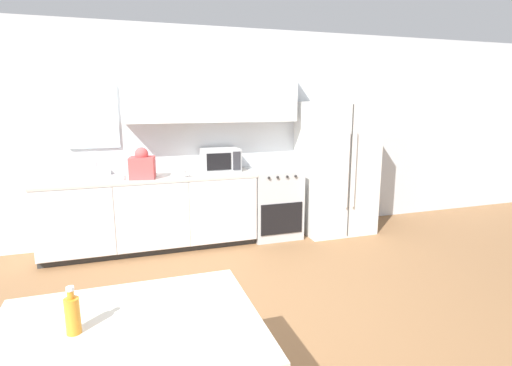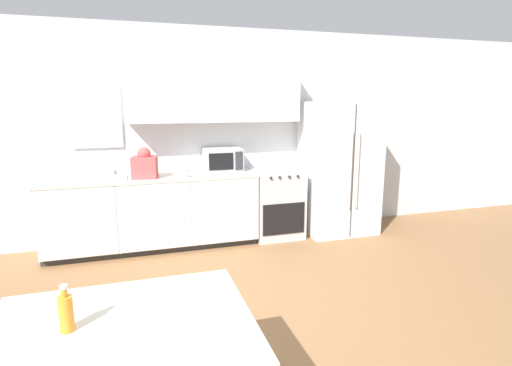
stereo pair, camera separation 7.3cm
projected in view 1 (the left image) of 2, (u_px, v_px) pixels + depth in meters
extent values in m
plane|color=olive|center=(234.00, 328.00, 3.20)|extent=(12.00, 12.00, 0.00)
cube|color=silver|center=(184.00, 136.00, 5.12)|extent=(12.00, 0.06, 2.70)
cube|color=silver|center=(93.00, 116.00, 4.70)|extent=(0.57, 0.04, 0.75)
cube|color=white|center=(213.00, 94.00, 4.95)|extent=(2.15, 0.32, 0.69)
cube|color=#333333|center=(153.00, 244.00, 4.95)|extent=(2.49, 0.55, 0.08)
cube|color=white|center=(152.00, 211.00, 4.84)|extent=(2.49, 0.61, 0.79)
cube|color=white|center=(74.00, 225.00, 4.29)|extent=(0.81, 0.01, 0.77)
cube|color=white|center=(154.00, 218.00, 4.55)|extent=(0.81, 0.01, 0.77)
cube|color=white|center=(224.00, 212.00, 4.81)|extent=(0.81, 0.01, 0.77)
cube|color=beige|center=(150.00, 178.00, 4.76)|extent=(2.52, 0.63, 0.03)
cube|color=#B7BABC|center=(273.00, 202.00, 5.33)|extent=(0.64, 0.62, 0.91)
cube|color=black|center=(282.00, 219.00, 5.06)|extent=(0.56, 0.01, 0.40)
cylinder|color=#262626|center=(269.00, 178.00, 4.89)|extent=(0.03, 0.02, 0.03)
cylinder|color=#262626|center=(278.00, 177.00, 4.93)|extent=(0.03, 0.02, 0.03)
cylinder|color=#262626|center=(287.00, 177.00, 4.97)|extent=(0.03, 0.02, 0.03)
cylinder|color=#262626|center=(296.00, 176.00, 5.00)|extent=(0.03, 0.02, 0.03)
cube|color=silver|center=(336.00, 168.00, 5.46)|extent=(0.94, 0.74, 1.78)
cube|color=#3F3F3F|center=(350.00, 172.00, 5.12)|extent=(0.01, 0.01, 1.72)
cylinder|color=silver|center=(348.00, 170.00, 5.07)|extent=(0.02, 0.02, 0.98)
cylinder|color=silver|center=(355.00, 170.00, 5.10)|extent=(0.02, 0.02, 0.98)
cube|color=#B7BABC|center=(96.00, 179.00, 4.57)|extent=(0.62, 0.38, 0.02)
cylinder|color=silver|center=(96.00, 166.00, 4.68)|extent=(0.02, 0.02, 0.23)
cylinder|color=silver|center=(95.00, 158.00, 4.59)|extent=(0.02, 0.14, 0.02)
cube|color=#B7BABC|center=(220.00, 160.00, 5.11)|extent=(0.48, 0.32, 0.29)
cube|color=black|center=(219.00, 162.00, 4.94)|extent=(0.31, 0.01, 0.21)
cube|color=#2D2D33|center=(237.00, 161.00, 5.01)|extent=(0.10, 0.01, 0.23)
cylinder|color=white|center=(182.00, 173.00, 4.67)|extent=(0.09, 0.09, 0.10)
torus|color=white|center=(188.00, 173.00, 4.70)|extent=(0.02, 0.08, 0.08)
cube|color=#D14C4C|center=(142.00, 168.00, 4.62)|extent=(0.32, 0.28, 0.25)
sphere|color=#D14C4C|center=(142.00, 154.00, 4.59)|extent=(0.18, 0.18, 0.15)
cube|color=beige|center=(128.00, 330.00, 1.90)|extent=(1.26, 0.98, 0.03)
cylinder|color=beige|center=(23.00, 366.00, 2.20)|extent=(0.06, 0.06, 0.70)
cylinder|color=beige|center=(224.00, 330.00, 2.55)|extent=(0.06, 0.06, 0.70)
cylinder|color=orange|center=(73.00, 316.00, 1.84)|extent=(0.07, 0.07, 0.17)
cylinder|color=orange|center=(71.00, 295.00, 1.82)|extent=(0.03, 0.03, 0.04)
cylinder|color=white|center=(70.00, 289.00, 1.81)|extent=(0.04, 0.04, 0.02)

